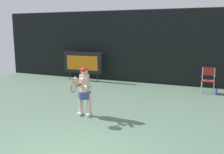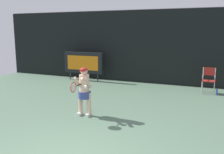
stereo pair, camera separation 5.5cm
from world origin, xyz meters
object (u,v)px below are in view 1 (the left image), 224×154
Objects in this scene: umpire_chair at (208,79)px; tennis_racket at (74,87)px; tennis_player at (84,89)px; water_bottle at (216,92)px; scoreboard at (83,63)px.

umpire_chair is 1.79× the size of tennis_racket.
tennis_player is 0.62m from tennis_racket.
tennis_player is at bearing -131.70° from water_bottle.
scoreboard is at bearing 118.88° from tennis_player.
tennis_player reaches higher than umpire_chair.
tennis_player is 2.52× the size of tennis_racket.
water_bottle is 0.44× the size of tennis_racket.
scoreboard is 2.04× the size of umpire_chair.
tennis_player is (-3.48, -4.56, 0.22)m from umpire_chair.
scoreboard reaches higher than water_bottle.
tennis_player is at bearing -127.38° from umpire_chair.
scoreboard is 6.24m from tennis_racket.
water_bottle is 5.81m from tennis_player.
umpire_chair is at bearing 52.62° from tennis_player.
tennis_racket reaches higher than water_bottle.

